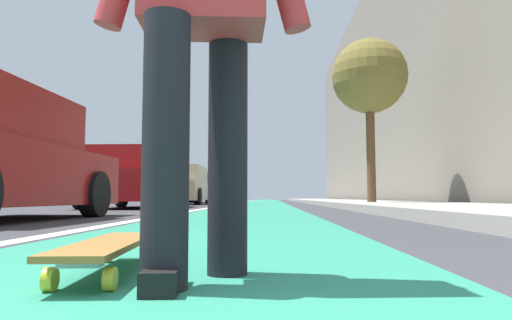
{
  "coord_description": "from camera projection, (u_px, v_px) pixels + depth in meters",
  "views": [
    {
      "loc": [
        -0.53,
        -0.38,
        0.27
      ],
      "look_at": [
        12.81,
        0.04,
        1.34
      ],
      "focal_mm": 32.59,
      "sensor_mm": 36.0,
      "label": 1
    }
  ],
  "objects": [
    {
      "name": "street_tree_mid",
      "position": [
        369.0,
        77.0,
        13.1
      ],
      "size": [
        2.11,
        2.11,
        4.74
      ],
      "color": "brown",
      "rests_on": "ground"
    },
    {
      "name": "lane_stripe_white",
      "position": [
        235.0,
        203.0,
        20.48
      ],
      "size": [
        52.0,
        0.16,
        0.01
      ],
      "primitive_type": "cube",
      "color": "silver",
      "rests_on": "ground"
    },
    {
      "name": "parked_car_far",
      "position": [
        182.0,
        186.0,
        17.95
      ],
      "size": [
        4.43,
        1.97,
        1.46
      ],
      "color": "tan",
      "rests_on": "ground"
    },
    {
      "name": "bike_lane_paint",
      "position": [
        263.0,
        202.0,
        24.43
      ],
      "size": [
        56.0,
        2.05,
        0.0
      ],
      "primitive_type": "cube",
      "color": "#288466",
      "rests_on": "ground"
    },
    {
      "name": "building_facade",
      "position": [
        386.0,
        86.0,
        22.7
      ],
      "size": [
        40.0,
        1.2,
        11.44
      ],
      "primitive_type": "cube",
      "color": "gray",
      "rests_on": "ground"
    },
    {
      "name": "ground_plane",
      "position": [
        254.0,
        209.0,
        10.48
      ],
      "size": [
        80.0,
        80.0,
        0.0
      ],
      "primitive_type": "plane",
      "color": "#38383D"
    },
    {
      "name": "traffic_light",
      "position": [
        223.0,
        136.0,
        19.03
      ],
      "size": [
        0.33,
        0.28,
        4.03
      ],
      "color": "#2D2D2D",
      "rests_on": "ground"
    },
    {
      "name": "parked_car_mid",
      "position": [
        136.0,
        180.0,
        11.82
      ],
      "size": [
        4.4,
        1.98,
        1.48
      ],
      "color": "maroon",
      "rests_on": "ground"
    },
    {
      "name": "sidewalk_curb",
      "position": [
        352.0,
        202.0,
        18.34
      ],
      "size": [
        52.0,
        3.2,
        0.14
      ],
      "primitive_type": "cube",
      "color": "#9E9B93",
      "rests_on": "ground"
    },
    {
      "name": "skateboard",
      "position": [
        109.0,
        247.0,
        1.63
      ],
      "size": [
        0.85,
        0.26,
        0.11
      ],
      "color": "yellow",
      "rests_on": "ground"
    },
    {
      "name": "parked_car_end",
      "position": [
        204.0,
        188.0,
        23.87
      ],
      "size": [
        4.42,
        2.03,
        1.5
      ],
      "color": "#4C5156",
      "rests_on": "ground"
    }
  ]
}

